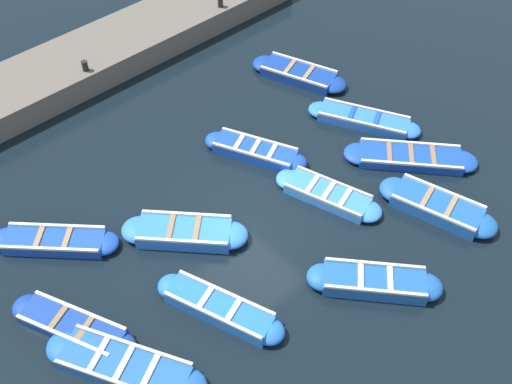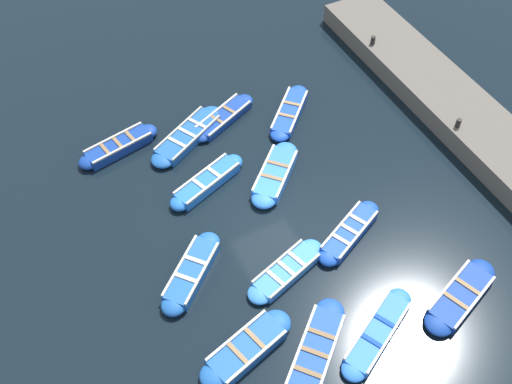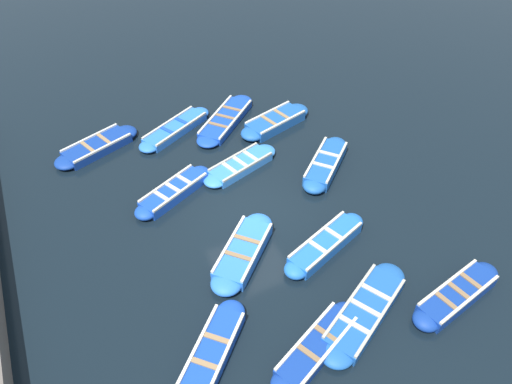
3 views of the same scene
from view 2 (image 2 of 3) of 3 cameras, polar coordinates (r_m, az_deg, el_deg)
ground_plane at (r=21.22m, az=1.61°, el=-2.16°), size 120.00×120.00×0.00m
boat_outer_left at (r=24.55m, az=3.20°, el=7.57°), size 2.98×2.96×0.38m
boat_outer_right at (r=21.98m, az=-4.67°, el=0.97°), size 3.46×1.84×0.44m
boat_mid_row at (r=18.37m, az=-0.91°, el=-14.70°), size 3.49×1.80×0.46m
boat_far_corner at (r=24.34m, az=-3.13°, el=7.10°), size 3.35×2.03×0.37m
boat_drifting at (r=19.00m, az=11.50°, el=-13.01°), size 3.58×2.36×0.36m
boat_stern_in at (r=19.73m, az=-6.16°, el=-7.62°), size 3.07×2.83×0.46m
boat_broadside at (r=20.27m, az=18.90°, el=-9.37°), size 3.56×2.07×0.39m
boat_bow_out at (r=22.16m, az=1.83°, el=1.71°), size 3.10×3.00×0.45m
boat_inner_gap at (r=18.43m, az=5.60°, el=-15.15°), size 3.59×3.31×0.35m
boat_centre at (r=19.73m, az=2.89°, el=-7.51°), size 3.32×1.75×0.36m
boat_alongside at (r=23.70m, az=-12.95°, el=4.26°), size 3.44×1.40×0.46m
boat_tucked at (r=23.69m, az=-6.50°, el=5.33°), size 3.89×2.68×0.41m
boat_end_of_row at (r=20.77m, az=8.87°, el=-3.84°), size 3.26×2.06×0.42m
quay_wall at (r=25.08m, az=20.08°, el=5.93°), size 2.67×18.41×0.84m
bollard_north at (r=27.26m, az=11.08°, el=14.00°), size 0.20×0.20×0.35m
bollard_mid_north at (r=24.10m, az=18.72°, el=6.25°), size 0.20×0.20×0.35m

